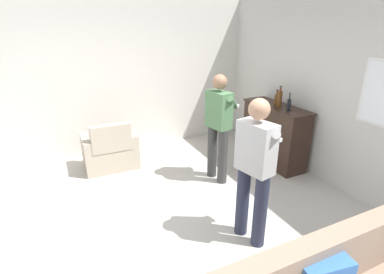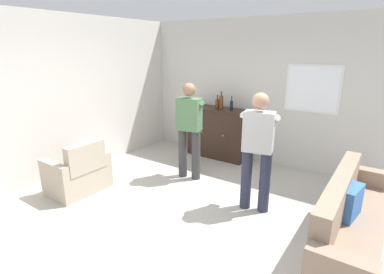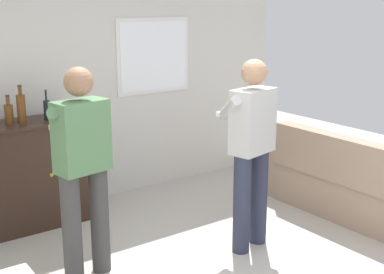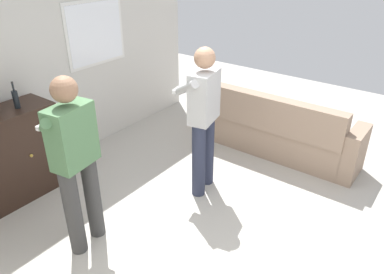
{
  "view_description": "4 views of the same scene",
  "coord_description": "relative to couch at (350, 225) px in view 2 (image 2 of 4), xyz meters",
  "views": [
    {
      "loc": [
        2.96,
        -1.14,
        2.39
      ],
      "look_at": [
        -0.07,
        0.31,
        1.08
      ],
      "focal_mm": 28.0,
      "sensor_mm": 36.0,
      "label": 1
    },
    {
      "loc": [
        2.12,
        -2.97,
        2.24
      ],
      "look_at": [
        -0.07,
        0.19,
        1.08
      ],
      "focal_mm": 28.0,
      "sensor_mm": 36.0,
      "label": 2
    },
    {
      "loc": [
        -2.35,
        -2.56,
        2.15
      ],
      "look_at": [
        -0.21,
        0.38,
        1.22
      ],
      "focal_mm": 50.0,
      "sensor_mm": 36.0,
      "label": 3
    },
    {
      "loc": [
        -2.35,
        -1.4,
        2.6
      ],
      "look_at": [
        -0.17,
        0.23,
        1.18
      ],
      "focal_mm": 35.0,
      "sensor_mm": 36.0,
      "label": 4
    }
  ],
  "objects": [
    {
      "name": "ground",
      "position": [
        -1.92,
        -0.45,
        -0.33
      ],
      "size": [
        10.4,
        10.4,
        0.0
      ],
      "primitive_type": "plane",
      "color": "#B2ADA3"
    },
    {
      "name": "bottle_wine_green",
      "position": [
        -2.81,
        1.85,
        0.82
      ],
      "size": [
        0.08,
        0.08,
        0.27
      ],
      "color": "#593314",
      "rests_on": "sideboard_cabinet"
    },
    {
      "name": "sideboard_cabinet",
      "position": [
        -2.78,
        1.85,
        0.19
      ],
      "size": [
        1.3,
        0.49,
        1.04
      ],
      "color": "black",
      "rests_on": "ground"
    },
    {
      "name": "wall_side_left",
      "position": [
        -4.58,
        -0.45,
        1.07
      ],
      "size": [
        0.12,
        5.2,
        2.8
      ],
      "primitive_type": "cube",
      "color": "silver",
      "rests_on": "ground"
    },
    {
      "name": "armchair",
      "position": [
        -3.79,
        -0.82,
        -0.04
      ],
      "size": [
        0.66,
        0.89,
        0.85
      ],
      "color": "#B2A38E",
      "rests_on": "ground"
    },
    {
      "name": "person_standing_left",
      "position": [
        -2.65,
        0.63,
        0.61
      ],
      "size": [
        0.55,
        0.5,
        1.68
      ],
      "color": "#383838",
      "rests_on": "ground"
    },
    {
      "name": "couch",
      "position": [
        0.0,
        0.0,
        0.0
      ],
      "size": [
        0.57,
        2.33,
        0.87
      ],
      "color": "gray",
      "rests_on": "ground"
    },
    {
      "name": "wall_back_with_window",
      "position": [
        -1.9,
        2.21,
        1.07
      ],
      "size": [
        5.2,
        0.15,
        2.8
      ],
      "color": "beige",
      "rests_on": "ground"
    },
    {
      "name": "bottle_spirits_clear",
      "position": [
        -2.46,
        1.8,
        0.82
      ],
      "size": [
        0.06,
        0.06,
        0.29
      ],
      "color": "black",
      "rests_on": "sideboard_cabinet"
    },
    {
      "name": "bottle_liquor_amber",
      "position": [
        -2.7,
        1.81,
        0.86
      ],
      "size": [
        0.08,
        0.08,
        0.36
      ],
      "color": "#593314",
      "rests_on": "sideboard_cabinet"
    },
    {
      "name": "person_standing_right",
      "position": [
        -1.26,
        0.26,
        0.61
      ],
      "size": [
        0.54,
        0.51,
        1.68
      ],
      "color": "#282D42",
      "rests_on": "ground"
    }
  ]
}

